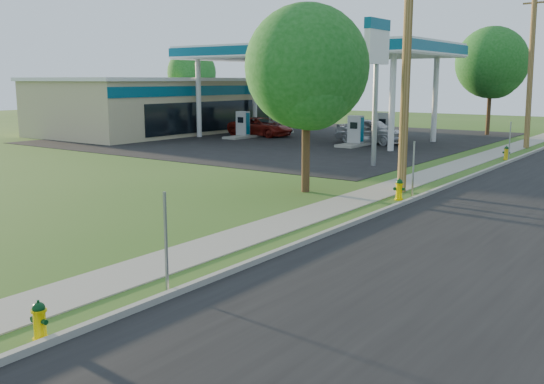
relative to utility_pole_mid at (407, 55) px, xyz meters
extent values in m
cube|color=black|center=(5.10, -7.00, -4.94)|extent=(8.00, 120.00, 0.02)
cube|color=gray|center=(1.10, -7.00, -4.88)|extent=(0.15, 120.00, 0.15)
cube|color=gray|center=(-0.65, -7.00, -4.94)|extent=(1.50, 120.00, 0.03)
cube|color=black|center=(-15.40, 15.00, -4.94)|extent=(26.00, 28.00, 0.02)
cylinder|color=brown|center=(0.00, 0.00, -0.05)|extent=(0.32, 0.32, 9.80)
cylinder|color=brown|center=(0.00, 18.00, -0.20)|extent=(0.49, 0.32, 9.50)
cube|color=brown|center=(0.00, 18.00, 3.55)|extent=(1.40, 0.10, 0.12)
cube|color=gray|center=(0.85, -12.80, -3.95)|extent=(0.05, 0.04, 2.00)
cube|color=gray|center=(0.85, -1.00, -3.95)|extent=(0.05, 0.04, 2.00)
cube|color=gray|center=(0.85, 11.20, -3.95)|extent=(0.05, 0.04, 2.00)
cylinder|color=silver|center=(-20.90, 11.70, -2.20)|extent=(0.36, 0.36, 5.50)
cylinder|color=silver|center=(-20.90, 18.30, -2.20)|extent=(0.36, 0.36, 5.50)
cylinder|color=silver|center=(-5.90, 11.70, -2.20)|extent=(0.36, 0.36, 5.50)
cylinder|color=silver|center=(-5.90, 18.30, -2.20)|extent=(0.36, 0.36, 5.50)
cube|color=silver|center=(-13.40, 15.00, 1.00)|extent=(18.00, 9.00, 0.90)
cube|color=#034F6B|center=(-13.40, 15.00, 1.00)|extent=(18.15, 9.15, 0.63)
cube|color=silver|center=(-13.40, 15.00, 0.68)|extent=(18.18, 9.18, 0.10)
cube|color=gray|center=(-17.90, 13.00, -4.86)|extent=(1.20, 3.20, 0.18)
cube|color=#9EA0A3|center=(-17.90, 13.00, -3.90)|extent=(0.90, 0.50, 1.70)
cube|color=#034F6B|center=(-17.90, 13.00, -3.90)|extent=(0.94, 0.40, 1.50)
cube|color=black|center=(-17.90, 12.73, -3.65)|extent=(0.50, 0.02, 0.40)
cube|color=gray|center=(-8.90, 13.00, -4.86)|extent=(1.20, 3.20, 0.18)
cube|color=#9EA0A3|center=(-8.90, 13.00, -3.90)|extent=(0.90, 0.50, 1.70)
cube|color=#034F6B|center=(-8.90, 13.00, -3.90)|extent=(0.94, 0.40, 1.50)
cube|color=black|center=(-8.90, 12.73, -3.65)|extent=(0.50, 0.02, 0.40)
cube|color=gray|center=(-17.90, 17.00, -4.86)|extent=(1.20, 3.20, 0.18)
cube|color=#9EA0A3|center=(-17.90, 17.00, -3.90)|extent=(0.90, 0.50, 1.70)
cube|color=#034F6B|center=(-17.90, 17.00, -3.90)|extent=(0.94, 0.40, 1.50)
cube|color=black|center=(-17.90, 16.73, -3.65)|extent=(0.50, 0.02, 0.40)
cube|color=gray|center=(-8.90, 17.00, -4.86)|extent=(1.20, 3.20, 0.18)
cube|color=#9EA0A3|center=(-8.90, 17.00, -3.90)|extent=(0.90, 0.50, 1.70)
cube|color=#034F6B|center=(-8.90, 17.00, -3.90)|extent=(0.94, 0.40, 1.50)
cube|color=black|center=(-8.90, 16.73, -3.65)|extent=(0.50, 0.02, 0.40)
cube|color=tan|center=(-26.40, 15.00, -2.95)|extent=(10.00, 22.00, 4.00)
cube|color=#034F6B|center=(-21.38, 15.00, -1.65)|extent=(0.06, 22.00, 0.70)
cube|color=black|center=(-21.37, 15.00, -3.55)|extent=(0.06, 16.06, 2.20)
cube|color=silver|center=(-26.40, 15.00, -0.83)|extent=(10.40, 22.40, 0.25)
cylinder|color=gray|center=(-3.90, 5.50, -2.45)|extent=(0.24, 0.24, 5.00)
cube|color=silver|center=(-3.90, 5.50, 0.85)|extent=(0.30, 2.00, 2.00)
cube|color=#034F6B|center=(-3.90, 5.50, 1.65)|extent=(0.34, 2.04, 0.50)
cylinder|color=#3E2A15|center=(-2.87, -2.10, -3.21)|extent=(0.30, 0.30, 3.49)
sphere|color=#145215|center=(-2.87, -2.10, -0.42)|extent=(4.46, 4.46, 4.46)
sphere|color=#145215|center=(-2.47, -2.40, -1.12)|extent=(3.07, 3.07, 3.07)
cylinder|color=#3E2A15|center=(-4.58, 25.81, -2.90)|extent=(0.30, 0.30, 4.11)
sphere|color=#145215|center=(-4.58, 25.81, 0.39)|extent=(5.26, 5.26, 5.26)
sphere|color=#145215|center=(-4.18, 25.51, -0.43)|extent=(3.62, 3.62, 3.62)
cylinder|color=#3E2A15|center=(-32.54, 23.39, -3.11)|extent=(0.30, 0.30, 3.68)
sphere|color=#145215|center=(-32.54, 23.39, -0.16)|extent=(4.72, 4.72, 4.72)
sphere|color=#145215|center=(-32.14, 23.09, -0.90)|extent=(3.24, 3.24, 3.24)
cylinder|color=#E1C103|center=(0.79, -15.52, -4.93)|extent=(0.25, 0.25, 0.05)
cylinder|color=#E1C103|center=(0.79, -15.52, -4.69)|extent=(0.20, 0.20, 0.54)
cylinder|color=#E1C103|center=(0.79, -15.52, -4.45)|extent=(0.25, 0.25, 0.04)
sphere|color=#053212|center=(0.79, -15.52, -4.42)|extent=(0.21, 0.21, 0.21)
cylinder|color=#053212|center=(0.79, -15.52, -4.31)|extent=(0.04, 0.04, 0.05)
cylinder|color=#053212|center=(0.80, -15.65, -4.61)|extent=(0.10, 0.11, 0.10)
cylinder|color=#053212|center=(0.67, -15.53, -4.61)|extent=(0.09, 0.08, 0.08)
cylinder|color=#053212|center=(0.92, -15.52, -4.61)|extent=(0.09, 0.08, 0.08)
cylinder|color=#DDBD00|center=(0.59, -1.53, -4.92)|extent=(0.28, 0.28, 0.06)
cylinder|color=#DDBD00|center=(0.59, -1.53, -4.65)|extent=(0.22, 0.22, 0.61)
cylinder|color=#DDBD00|center=(0.59, -1.53, -4.38)|extent=(0.28, 0.28, 0.04)
sphere|color=#073610|center=(0.59, -1.53, -4.34)|extent=(0.23, 0.23, 0.23)
cylinder|color=#073610|center=(0.59, -1.53, -4.22)|extent=(0.05, 0.05, 0.06)
cylinder|color=#073610|center=(0.62, -1.67, -4.57)|extent=(0.13, 0.14, 0.11)
cylinder|color=#073610|center=(0.45, -1.56, -4.57)|extent=(0.12, 0.11, 0.09)
cylinder|color=#073610|center=(0.73, -1.50, -4.57)|extent=(0.12, 0.11, 0.09)
cylinder|color=gold|center=(0.60, 11.70, -4.92)|extent=(0.27, 0.27, 0.06)
cylinder|color=gold|center=(0.60, 11.70, -4.66)|extent=(0.22, 0.22, 0.59)
cylinder|color=gold|center=(0.60, 11.70, -4.40)|extent=(0.27, 0.27, 0.04)
sphere|color=black|center=(0.60, 11.70, -4.37)|extent=(0.23, 0.23, 0.23)
cylinder|color=black|center=(0.60, 11.70, -4.25)|extent=(0.05, 0.05, 0.06)
cylinder|color=black|center=(0.61, 11.56, -4.58)|extent=(0.12, 0.13, 0.11)
cylinder|color=black|center=(0.46, 11.69, -4.58)|extent=(0.10, 0.10, 0.09)
cylinder|color=black|center=(0.73, 11.71, -4.58)|extent=(0.10, 0.10, 0.09)
imported|color=maroon|center=(-17.74, 14.91, -4.26)|extent=(5.00, 2.37, 1.38)
imported|color=silver|center=(-8.81, 14.95, -4.13)|extent=(5.09, 2.69, 1.65)
camera|label=1|loc=(9.06, -20.67, -0.88)|focal=40.00mm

